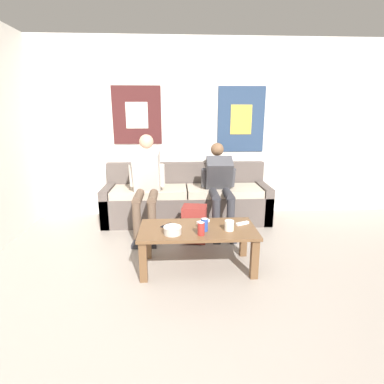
{
  "coord_description": "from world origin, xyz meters",
  "views": [
    {
      "loc": [
        0.03,
        -1.81,
        1.52
      ],
      "look_at": [
        0.21,
        1.45,
        0.65
      ],
      "focal_mm": 28.0,
      "sensor_mm": 36.0,
      "label": 1
    }
  ],
  "objects_px": {
    "game_controller_near_right": "(242,223)",
    "cell_phone": "(168,226)",
    "couch": "(187,201)",
    "drink_can_blue": "(204,225)",
    "person_seated_teen": "(220,183)",
    "pillar_candle": "(229,225)",
    "coffee_table": "(198,235)",
    "game_controller_near_left": "(203,222)",
    "drink_can_red": "(201,229)",
    "backpack": "(194,225)",
    "ceramic_bowl": "(173,230)",
    "person_seated_adult": "(146,181)"
  },
  "relations": [
    {
      "from": "backpack",
      "to": "drink_can_blue",
      "type": "relative_size",
      "value": 3.53
    },
    {
      "from": "drink_can_blue",
      "to": "pillar_candle",
      "type": "bearing_deg",
      "value": -0.1
    },
    {
      "from": "person_seated_teen",
      "to": "drink_can_blue",
      "type": "height_order",
      "value": "person_seated_teen"
    },
    {
      "from": "backpack",
      "to": "coffee_table",
      "type": "bearing_deg",
      "value": -90.63
    },
    {
      "from": "person_seated_teen",
      "to": "cell_phone",
      "type": "bearing_deg",
      "value": -123.05
    },
    {
      "from": "game_controller_near_left",
      "to": "ceramic_bowl",
      "type": "bearing_deg",
      "value": -138.01
    },
    {
      "from": "person_seated_teen",
      "to": "drink_can_blue",
      "type": "bearing_deg",
      "value": -104.89
    },
    {
      "from": "person_seated_adult",
      "to": "coffee_table",
      "type": "bearing_deg",
      "value": -60.19
    },
    {
      "from": "couch",
      "to": "drink_can_blue",
      "type": "bearing_deg",
      "value": -85.53
    },
    {
      "from": "game_controller_near_right",
      "to": "pillar_candle",
      "type": "bearing_deg",
      "value": -137.79
    },
    {
      "from": "pillar_candle",
      "to": "drink_can_red",
      "type": "xyz_separation_m",
      "value": [
        -0.28,
        -0.1,
        0.01
      ]
    },
    {
      "from": "couch",
      "to": "game_controller_near_right",
      "type": "relative_size",
      "value": 16.09
    },
    {
      "from": "coffee_table",
      "to": "game_controller_near_right",
      "type": "bearing_deg",
      "value": 9.22
    },
    {
      "from": "backpack",
      "to": "drink_can_blue",
      "type": "bearing_deg",
      "value": -85.86
    },
    {
      "from": "coffee_table",
      "to": "game_controller_near_right",
      "type": "xyz_separation_m",
      "value": [
        0.46,
        0.07,
        0.09
      ]
    },
    {
      "from": "couch",
      "to": "person_seated_adult",
      "type": "bearing_deg",
      "value": -144.34
    },
    {
      "from": "couch",
      "to": "backpack",
      "type": "distance_m",
      "value": 0.76
    },
    {
      "from": "coffee_table",
      "to": "drink_can_blue",
      "type": "xyz_separation_m",
      "value": [
        0.06,
        -0.07,
        0.14
      ]
    },
    {
      "from": "ceramic_bowl",
      "to": "game_controller_near_left",
      "type": "distance_m",
      "value": 0.42
    },
    {
      "from": "game_controller_near_right",
      "to": "cell_phone",
      "type": "height_order",
      "value": "game_controller_near_right"
    },
    {
      "from": "couch",
      "to": "game_controller_near_right",
      "type": "xyz_separation_m",
      "value": [
        0.52,
        -1.33,
        0.15
      ]
    },
    {
      "from": "drink_can_red",
      "to": "ceramic_bowl",
      "type": "bearing_deg",
      "value": 171.97
    },
    {
      "from": "cell_phone",
      "to": "drink_can_red",
      "type": "bearing_deg",
      "value": -37.49
    },
    {
      "from": "person_seated_teen",
      "to": "backpack",
      "type": "xyz_separation_m",
      "value": [
        -0.36,
        -0.44,
        -0.41
      ]
    },
    {
      "from": "drink_can_red",
      "to": "game_controller_near_left",
      "type": "xyz_separation_m",
      "value": [
        0.05,
        0.32,
        -0.05
      ]
    },
    {
      "from": "drink_can_red",
      "to": "game_controller_near_right",
      "type": "bearing_deg",
      "value": 29.01
    },
    {
      "from": "pillar_candle",
      "to": "game_controller_near_left",
      "type": "height_order",
      "value": "pillar_candle"
    },
    {
      "from": "pillar_candle",
      "to": "game_controller_near_right",
      "type": "bearing_deg",
      "value": 42.21
    },
    {
      "from": "drink_can_blue",
      "to": "person_seated_teen",
      "type": "bearing_deg",
      "value": 75.11
    },
    {
      "from": "drink_can_red",
      "to": "game_controller_near_left",
      "type": "relative_size",
      "value": 0.88
    },
    {
      "from": "coffee_table",
      "to": "drink_can_red",
      "type": "relative_size",
      "value": 9.23
    },
    {
      "from": "drink_can_red",
      "to": "cell_phone",
      "type": "relative_size",
      "value": 0.87
    },
    {
      "from": "game_controller_near_right",
      "to": "game_controller_near_left",
      "type": "bearing_deg",
      "value": 169.5
    },
    {
      "from": "coffee_table",
      "to": "game_controller_near_right",
      "type": "distance_m",
      "value": 0.47
    },
    {
      "from": "coffee_table",
      "to": "game_controller_near_right",
      "type": "height_order",
      "value": "game_controller_near_right"
    },
    {
      "from": "drink_can_blue",
      "to": "game_controller_near_left",
      "type": "height_order",
      "value": "drink_can_blue"
    },
    {
      "from": "game_controller_near_left",
      "to": "cell_phone",
      "type": "distance_m",
      "value": 0.37
    },
    {
      "from": "pillar_candle",
      "to": "couch",
      "type": "bearing_deg",
      "value": 103.48
    },
    {
      "from": "person_seated_adult",
      "to": "drink_can_blue",
      "type": "xyz_separation_m",
      "value": [
        0.65,
        -1.1,
        -0.19
      ]
    },
    {
      "from": "coffee_table",
      "to": "drink_can_red",
      "type": "bearing_deg",
      "value": -83.87
    },
    {
      "from": "game_controller_near_left",
      "to": "couch",
      "type": "bearing_deg",
      "value": 95.58
    },
    {
      "from": "couch",
      "to": "game_controller_near_right",
      "type": "bearing_deg",
      "value": -68.82
    },
    {
      "from": "ceramic_bowl",
      "to": "couch",
      "type": "bearing_deg",
      "value": 83.01
    },
    {
      "from": "coffee_table",
      "to": "cell_phone",
      "type": "relative_size",
      "value": 7.98
    },
    {
      "from": "coffee_table",
      "to": "game_controller_near_left",
      "type": "height_order",
      "value": "game_controller_near_left"
    },
    {
      "from": "couch",
      "to": "pillar_candle",
      "type": "height_order",
      "value": "couch"
    },
    {
      "from": "game_controller_near_right",
      "to": "cell_phone",
      "type": "distance_m",
      "value": 0.76
    },
    {
      "from": "person_seated_adult",
      "to": "game_controller_near_right",
      "type": "height_order",
      "value": "person_seated_adult"
    },
    {
      "from": "coffee_table",
      "to": "cell_phone",
      "type": "bearing_deg",
      "value": 166.58
    },
    {
      "from": "ceramic_bowl",
      "to": "game_controller_near_right",
      "type": "bearing_deg",
      "value": 16.42
    }
  ]
}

